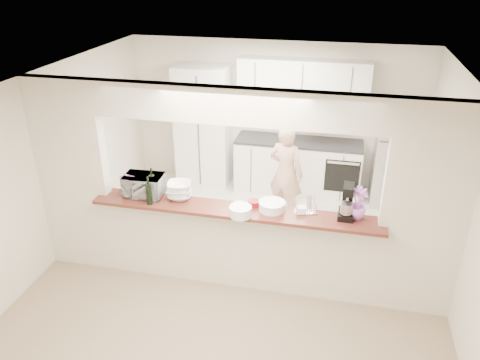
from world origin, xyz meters
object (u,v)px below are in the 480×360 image
(toaster_oven, at_px, (144,185))
(refrigerator, at_px, (399,155))
(person, at_px, (286,174))
(stand_mixer, at_px, (347,202))

(toaster_oven, bearing_deg, refrigerator, 36.47)
(toaster_oven, relative_size, person, 0.31)
(stand_mixer, bearing_deg, refrigerator, 72.84)
(refrigerator, xyz_separation_m, stand_mixer, (-0.80, -2.59, 0.42))
(refrigerator, bearing_deg, toaster_oven, -140.91)
(stand_mixer, distance_m, person, 1.95)
(refrigerator, xyz_separation_m, toaster_oven, (-3.20, -2.60, 0.37))
(toaster_oven, distance_m, person, 2.31)
(refrigerator, distance_m, person, 1.92)
(refrigerator, relative_size, stand_mixer, 4.27)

